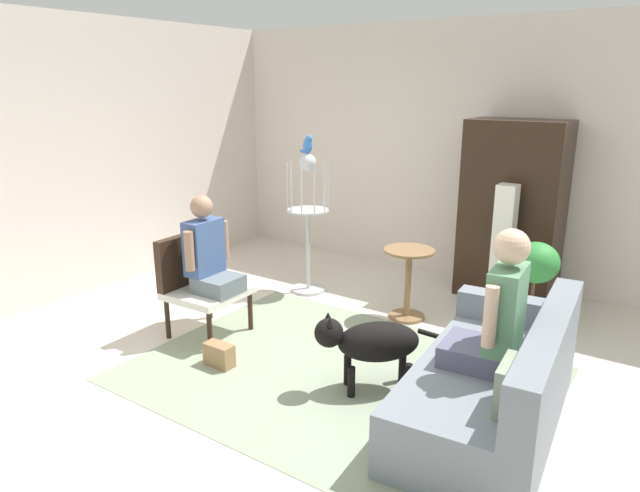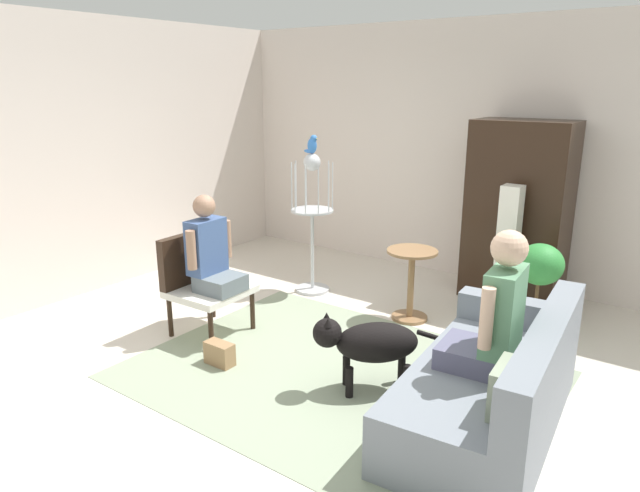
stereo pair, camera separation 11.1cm
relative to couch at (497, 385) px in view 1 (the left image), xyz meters
name	(u,v)px [view 1 (the left image)]	position (x,y,z in m)	size (l,w,h in m)	color
ground_plane	(339,373)	(-1.19, -0.01, -0.28)	(7.53, 7.53, 0.00)	beige
back_wall	(479,153)	(-1.19, 2.80, 1.12)	(6.87, 0.12, 2.80)	silver
left_wall	(98,156)	(-4.39, 0.29, 1.12)	(0.12, 6.10, 2.80)	silver
area_rug	(337,374)	(-1.19, -0.03, -0.28)	(3.02, 2.28, 0.01)	gray
couch	(497,385)	(0.00, 0.00, 0.00)	(0.99, 1.82, 0.79)	slate
armchair	(197,278)	(-2.65, -0.05, 0.22)	(0.61, 0.64, 0.87)	black
person_on_couch	(497,313)	(-0.03, -0.03, 0.50)	(0.49, 0.54, 0.91)	slate
person_on_armchair	(208,253)	(-2.50, -0.04, 0.47)	(0.42, 0.50, 0.82)	slate
round_end_table	(408,278)	(-1.25, 1.26, 0.11)	(0.47, 0.47, 0.68)	olive
dog	(371,342)	(-0.88, -0.08, 0.09)	(0.74, 0.65, 0.59)	black
bird_cage_stand	(308,217)	(-2.44, 1.33, 0.53)	(0.44, 0.44, 1.46)	silver
parrot	(308,145)	(-2.44, 1.33, 1.26)	(0.17, 0.10, 0.19)	blue
potted_plant	(535,274)	(-0.22, 1.66, 0.24)	(0.40, 0.40, 0.81)	beige
column_lamp	(502,250)	(-0.60, 1.93, 0.33)	(0.20, 0.20, 1.24)	#4C4742
armoire_cabinet	(512,211)	(-0.67, 2.39, 0.62)	(0.94, 0.56, 1.80)	black
handbag	(219,355)	(-2.03, -0.44, -0.19)	(0.24, 0.12, 0.19)	#99724C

